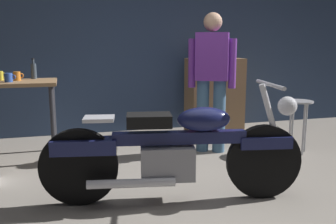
{
  "coord_description": "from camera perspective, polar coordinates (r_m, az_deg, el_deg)",
  "views": [
    {
      "loc": [
        -1.02,
        -2.72,
        1.31
      ],
      "look_at": [
        -0.05,
        0.7,
        0.65
      ],
      "focal_mm": 39.45,
      "sensor_mm": 36.0,
      "label": 1
    }
  ],
  "objects": [
    {
      "name": "mug_yellow_tall",
      "position": [
        4.61,
        -24.48,
        5.12
      ],
      "size": [
        0.11,
        0.07,
        0.1
      ],
      "color": "yellow",
      "rests_on": "workbench"
    },
    {
      "name": "person_standing",
      "position": [
        4.46,
        6.76,
        5.48
      ],
      "size": [
        0.52,
        0.37,
        1.67
      ],
      "rotation": [
        0.0,
        0.0,
        2.66
      ],
      "color": "#43698B",
      "rests_on": "ground_plane"
    },
    {
      "name": "bottle",
      "position": [
        4.68,
        -20.04,
        6.04
      ],
      "size": [
        0.06,
        0.06,
        0.24
      ],
      "color": "#3F4C59",
      "rests_on": "workbench"
    },
    {
      "name": "shop_stool",
      "position": [
        4.7,
        19.58,
        -0.04
      ],
      "size": [
        0.32,
        0.32,
        0.64
      ],
      "color": "#B2B2B7",
      "rests_on": "ground_plane"
    },
    {
      "name": "ground_plane",
      "position": [
        3.19,
        4.49,
        -13.76
      ],
      "size": [
        12.0,
        12.0,
        0.0
      ],
      "primitive_type": "plane",
      "color": "gray"
    },
    {
      "name": "mug_orange_travel",
      "position": [
        4.52,
        -22.27,
        5.16
      ],
      "size": [
        0.11,
        0.08,
        0.1
      ],
      "color": "orange",
      "rests_on": "workbench"
    },
    {
      "name": "back_wall",
      "position": [
        5.62,
        -5.46,
        12.9
      ],
      "size": [
        8.0,
        0.12,
        3.1
      ],
      "primitive_type": "cube",
      "color": "#384C70",
      "rests_on": "ground_plane"
    },
    {
      "name": "mug_blue_enamel",
      "position": [
        4.37,
        -23.39,
        4.91
      ],
      "size": [
        0.12,
        0.08,
        0.1
      ],
      "color": "#2D51AD",
      "rests_on": "workbench"
    },
    {
      "name": "motorcycle",
      "position": [
        3.06,
        1.16,
        -5.8
      ],
      "size": [
        2.17,
        0.71,
        1.0
      ],
      "rotation": [
        0.0,
        0.0,
        -0.18
      ],
      "color": "black",
      "rests_on": "ground_plane"
    },
    {
      "name": "wooden_dresser",
      "position": [
        5.51,
        7.18,
        2.5
      ],
      "size": [
        0.8,
        0.47,
        1.1
      ],
      "color": "#99724C",
      "rests_on": "ground_plane"
    }
  ]
}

